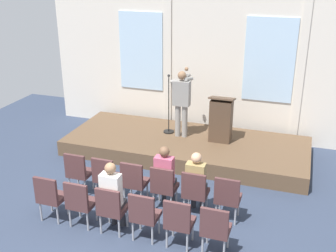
# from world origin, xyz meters

# --- Properties ---
(ground_plane) EXTENTS (13.55, 13.55, 0.00)m
(ground_plane) POSITION_xyz_m (0.00, 0.00, 0.00)
(ground_plane) COLOR #2D384C
(rear_partition) EXTENTS (8.73, 0.14, 4.19)m
(rear_partition) POSITION_xyz_m (0.03, 5.21, 2.10)
(rear_partition) COLOR silver
(rear_partition) RESTS_ON ground
(stage_platform) EXTENTS (6.00, 2.34, 0.38)m
(stage_platform) POSITION_xyz_m (0.00, 3.74, 0.19)
(stage_platform) COLOR brown
(stage_platform) RESTS_ON ground
(speaker) EXTENTS (0.50, 0.69, 1.70)m
(speaker) POSITION_xyz_m (-0.18, 3.91, 1.37)
(speaker) COLOR gray
(speaker) RESTS_ON stage_platform
(mic_stand) EXTENTS (0.28, 0.28, 1.55)m
(mic_stand) POSITION_xyz_m (-0.56, 4.04, 0.72)
(mic_stand) COLOR black
(mic_stand) RESTS_ON stage_platform
(lectern) EXTENTS (0.60, 0.48, 1.16)m
(lectern) POSITION_xyz_m (0.82, 3.96, 0.94)
(lectern) COLOR #4C3828
(lectern) RESTS_ON stage_platform
(chair_r0_c0) EXTENTS (0.46, 0.44, 0.94)m
(chair_r0_c0) POSITION_xyz_m (-1.56, 1.14, 0.53)
(chair_r0_c0) COLOR #99999E
(chair_r0_c0) RESTS_ON ground
(chair_r0_c1) EXTENTS (0.46, 0.44, 0.94)m
(chair_r0_c1) POSITION_xyz_m (-0.93, 1.14, 0.53)
(chair_r0_c1) COLOR #99999E
(chair_r0_c1) RESTS_ON ground
(chair_r0_c2) EXTENTS (0.46, 0.44, 0.94)m
(chair_r0_c2) POSITION_xyz_m (-0.31, 1.14, 0.53)
(chair_r0_c2) COLOR #99999E
(chair_r0_c2) RESTS_ON ground
(chair_r0_c3) EXTENTS (0.46, 0.44, 0.94)m
(chair_r0_c3) POSITION_xyz_m (0.31, 1.14, 0.53)
(chair_r0_c3) COLOR #99999E
(chair_r0_c3) RESTS_ON ground
(audience_r0_c3) EXTENTS (0.36, 0.39, 1.33)m
(audience_r0_c3) POSITION_xyz_m (0.31, 1.22, 0.74)
(audience_r0_c3) COLOR #2D2D33
(audience_r0_c3) RESTS_ON ground
(chair_r0_c4) EXTENTS (0.46, 0.44, 0.94)m
(chair_r0_c4) POSITION_xyz_m (0.93, 1.14, 0.53)
(chair_r0_c4) COLOR #99999E
(chair_r0_c4) RESTS_ON ground
(audience_r0_c4) EXTENTS (0.36, 0.39, 1.29)m
(audience_r0_c4) POSITION_xyz_m (0.93, 1.22, 0.72)
(audience_r0_c4) COLOR #2D2D33
(audience_r0_c4) RESTS_ON ground
(chair_r0_c5) EXTENTS (0.46, 0.44, 0.94)m
(chair_r0_c5) POSITION_xyz_m (1.56, 1.14, 0.53)
(chair_r0_c5) COLOR #99999E
(chair_r0_c5) RESTS_ON ground
(chair_r1_c0) EXTENTS (0.46, 0.44, 0.94)m
(chair_r1_c0) POSITION_xyz_m (-1.56, 0.12, 0.53)
(chair_r1_c0) COLOR #99999E
(chair_r1_c0) RESTS_ON ground
(chair_r1_c1) EXTENTS (0.46, 0.44, 0.94)m
(chair_r1_c1) POSITION_xyz_m (-0.93, 0.12, 0.53)
(chair_r1_c1) COLOR #99999E
(chair_r1_c1) RESTS_ON ground
(chair_r1_c2) EXTENTS (0.46, 0.44, 0.94)m
(chair_r1_c2) POSITION_xyz_m (-0.31, 0.12, 0.53)
(chair_r1_c2) COLOR #99999E
(chair_r1_c2) RESTS_ON ground
(audience_r1_c2) EXTENTS (0.36, 0.39, 1.38)m
(audience_r1_c2) POSITION_xyz_m (-0.31, 0.20, 0.76)
(audience_r1_c2) COLOR #2D2D33
(audience_r1_c2) RESTS_ON ground
(chair_r1_c3) EXTENTS (0.46, 0.44, 0.94)m
(chair_r1_c3) POSITION_xyz_m (0.31, 0.12, 0.53)
(chair_r1_c3) COLOR #99999E
(chair_r1_c3) RESTS_ON ground
(chair_r1_c4) EXTENTS (0.46, 0.44, 0.94)m
(chair_r1_c4) POSITION_xyz_m (0.93, 0.12, 0.53)
(chair_r1_c4) COLOR #99999E
(chair_r1_c4) RESTS_ON ground
(chair_r1_c5) EXTENTS (0.46, 0.44, 0.94)m
(chair_r1_c5) POSITION_xyz_m (1.56, 0.12, 0.53)
(chair_r1_c5) COLOR #99999E
(chair_r1_c5) RESTS_ON ground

